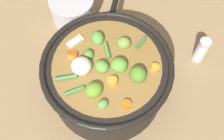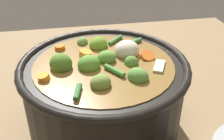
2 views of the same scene
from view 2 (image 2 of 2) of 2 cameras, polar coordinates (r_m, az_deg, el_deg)
The scene contains 3 objects.
ground_plane at distance 0.60m, azimuth -1.52°, elevation -10.92°, with size 1.10×1.10×0.00m, color #8C704C.
cooking_pot at distance 0.55m, azimuth -1.64°, elevation -4.70°, with size 0.32×0.32×0.17m.
wooden_spoon at distance 0.94m, azimuth -6.50°, elevation 6.21°, with size 0.22×0.21×0.02m.
Camera 2 is at (0.44, -0.06, 0.40)m, focal length 43.87 mm.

